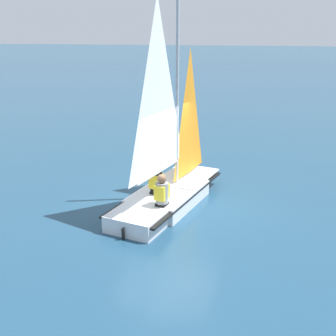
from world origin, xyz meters
name	(u,v)px	position (x,y,z in m)	size (l,w,h in m)	color
ground_plane	(168,204)	(0.00, 0.00, 0.00)	(260.00, 260.00, 0.00)	navy
sailboat_main	(168,176)	(0.00, -0.01, 0.78)	(2.25, 4.43, 5.23)	silver
sailor_helm	(156,184)	(-0.24, -0.29, 0.63)	(0.36, 0.39, 1.16)	black
sailor_crew	(162,196)	(0.10, -1.00, 0.62)	(0.36, 0.39, 1.16)	black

